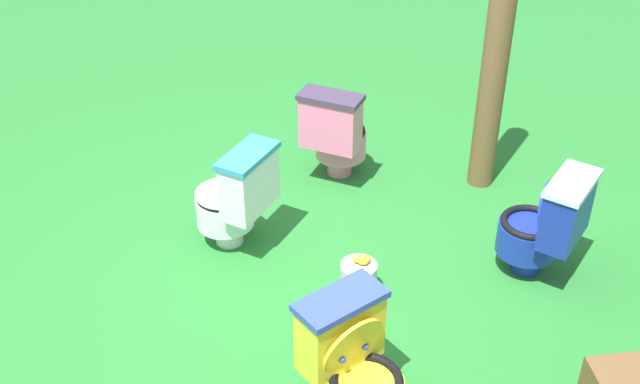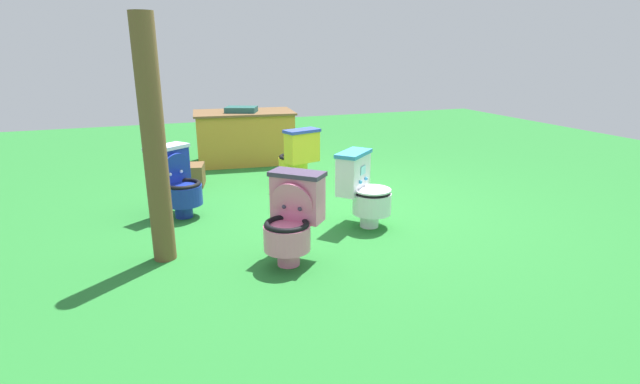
{
  "view_description": "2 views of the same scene",
  "coord_description": "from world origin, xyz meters",
  "views": [
    {
      "loc": [
        1.02,
        3.44,
        3.14
      ],
      "look_at": [
        -0.39,
        -0.36,
        0.45
      ],
      "focal_mm": 44.33,
      "sensor_mm": 36.0,
      "label": 1
    },
    {
      "loc": [
        -1.85,
        -4.55,
        1.66
      ],
      "look_at": [
        -0.28,
        -0.41,
        0.32
      ],
      "focal_mm": 26.67,
      "sensor_mm": 36.0,
      "label": 2
    }
  ],
  "objects": [
    {
      "name": "ground",
      "position": [
        0.0,
        0.0,
        0.0
      ],
      "size": [
        14.0,
        14.0,
        0.0
      ],
      "primitive_type": "plane",
      "color": "#26752D"
    },
    {
      "name": "toilet_white",
      "position": [
        0.09,
        -0.6,
        0.37
      ],
      "size": [
        0.63,
        0.63,
        0.73
      ],
      "rotation": [
        0.0,
        0.0,
        3.87
      ],
      "color": "white",
      "rests_on": "ground"
    },
    {
      "name": "toilet_pink",
      "position": [
        -0.8,
        -1.14,
        0.37
      ],
      "size": [
        0.63,
        0.63,
        0.73
      ],
      "rotation": [
        0.0,
        0.0,
        2.38
      ],
      "color": "pink",
      "rests_on": "ground"
    },
    {
      "name": "toilet_yellow",
      "position": [
        -0.06,
        0.99,
        0.37
      ],
      "size": [
        0.53,
        0.59,
        0.73
      ],
      "rotation": [
        0.0,
        0.0,
        0.3
      ],
      "color": "yellow",
      "rests_on": "ground"
    },
    {
      "name": "toilet_blue",
      "position": [
        -1.57,
        0.33,
        0.37
      ],
      "size": [
        0.61,
        0.63,
        0.73
      ],
      "rotation": [
        0.0,
        0.0,
        3.77
      ],
      "color": "#192D9E",
      "rests_on": "ground"
    },
    {
      "name": "wooden_post",
      "position": [
        -1.77,
        -0.72,
        0.96
      ],
      "size": [
        0.18,
        0.18,
        1.92
      ],
      "primitive_type": "cylinder",
      "color": "brown",
      "rests_on": "ground"
    },
    {
      "name": "lemon_bucket",
      "position": [
        -0.45,
        0.12,
        0.12
      ],
      "size": [
        0.22,
        0.22,
        0.28
      ],
      "color": "#B7B7BF",
      "rests_on": "ground"
    }
  ]
}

